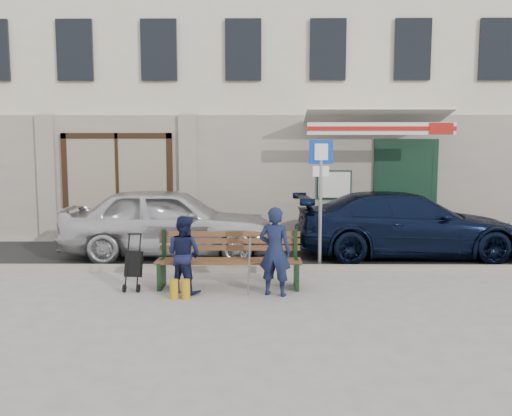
{
  "coord_description": "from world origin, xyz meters",
  "views": [
    {
      "loc": [
        0.42,
        -7.77,
        2.19
      ],
      "look_at": [
        0.34,
        1.6,
        1.2
      ],
      "focal_mm": 35.0,
      "sensor_mm": 36.0,
      "label": 1
    }
  ],
  "objects_px": {
    "parking_sign": "(321,184)",
    "man": "(275,251)",
    "bench": "(226,260)",
    "car_navy": "(406,224)",
    "woman": "(184,254)",
    "stroller": "(134,265)",
    "car_silver": "(169,221)"
  },
  "relations": [
    {
      "from": "parking_sign",
      "to": "man",
      "type": "bearing_deg",
      "value": -124.58
    },
    {
      "from": "bench",
      "to": "man",
      "type": "height_order",
      "value": "man"
    },
    {
      "from": "car_navy",
      "to": "parking_sign",
      "type": "distance_m",
      "value": 2.51
    },
    {
      "from": "woman",
      "to": "man",
      "type": "bearing_deg",
      "value": -157.95
    },
    {
      "from": "bench",
      "to": "stroller",
      "type": "xyz_separation_m",
      "value": [
        -1.5,
        -0.14,
        -0.06
      ]
    },
    {
      "from": "car_silver",
      "to": "car_navy",
      "type": "relative_size",
      "value": 0.93
    },
    {
      "from": "car_navy",
      "to": "stroller",
      "type": "relative_size",
      "value": 5.3
    },
    {
      "from": "man",
      "to": "bench",
      "type": "bearing_deg",
      "value": -13.69
    },
    {
      "from": "car_navy",
      "to": "bench",
      "type": "bearing_deg",
      "value": 124.05
    },
    {
      "from": "car_silver",
      "to": "man",
      "type": "bearing_deg",
      "value": -146.64
    },
    {
      "from": "woman",
      "to": "car_navy",
      "type": "bearing_deg",
      "value": -118.45
    },
    {
      "from": "parking_sign",
      "to": "bench",
      "type": "distance_m",
      "value": 2.55
    },
    {
      "from": "car_silver",
      "to": "car_navy",
      "type": "xyz_separation_m",
      "value": [
        5.14,
        0.07,
        -0.07
      ]
    },
    {
      "from": "car_silver",
      "to": "man",
      "type": "xyz_separation_m",
      "value": [
        2.2,
        -3.01,
        -0.07
      ]
    },
    {
      "from": "bench",
      "to": "stroller",
      "type": "relative_size",
      "value": 2.63
    },
    {
      "from": "man",
      "to": "stroller",
      "type": "bearing_deg",
      "value": 8.38
    },
    {
      "from": "parking_sign",
      "to": "man",
      "type": "xyz_separation_m",
      "value": [
        -0.93,
        -1.91,
        -0.95
      ]
    },
    {
      "from": "car_navy",
      "to": "car_silver",
      "type": "bearing_deg",
      "value": 89.74
    },
    {
      "from": "car_navy",
      "to": "woman",
      "type": "height_order",
      "value": "car_navy"
    },
    {
      "from": "parking_sign",
      "to": "bench",
      "type": "height_order",
      "value": "parking_sign"
    },
    {
      "from": "bench",
      "to": "car_navy",
      "type": "bearing_deg",
      "value": 35.04
    },
    {
      "from": "car_silver",
      "to": "stroller",
      "type": "distance_m",
      "value": 2.72
    },
    {
      "from": "parking_sign",
      "to": "stroller",
      "type": "bearing_deg",
      "value": -162.32
    },
    {
      "from": "woman",
      "to": "car_silver",
      "type": "bearing_deg",
      "value": -47.52
    },
    {
      "from": "bench",
      "to": "man",
      "type": "distance_m",
      "value": 0.95
    },
    {
      "from": "bench",
      "to": "woman",
      "type": "relative_size",
      "value": 1.93
    },
    {
      "from": "bench",
      "to": "woman",
      "type": "height_order",
      "value": "woman"
    },
    {
      "from": "parking_sign",
      "to": "bench",
      "type": "xyz_separation_m",
      "value": [
        -1.73,
        -1.45,
        -1.19
      ]
    },
    {
      "from": "car_navy",
      "to": "man",
      "type": "bearing_deg",
      "value": 135.31
    },
    {
      "from": "parking_sign",
      "to": "woman",
      "type": "bearing_deg",
      "value": -152.09
    },
    {
      "from": "car_navy",
      "to": "bench",
      "type": "relative_size",
      "value": 2.01
    },
    {
      "from": "bench",
      "to": "man",
      "type": "relative_size",
      "value": 1.71
    }
  ]
}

